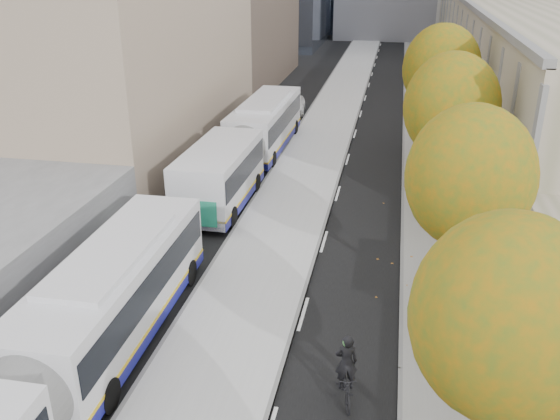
% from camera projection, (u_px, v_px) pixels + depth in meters
% --- Properties ---
extents(bus_platform, '(4.25, 150.00, 0.15)m').
position_uv_depth(bus_platform, '(323.00, 135.00, 42.45)').
color(bus_platform, silver).
rests_on(bus_platform, ground).
extents(sidewalk, '(4.75, 150.00, 0.08)m').
position_uv_depth(sidewalk, '(437.00, 142.00, 41.05)').
color(sidewalk, gray).
rests_on(sidewalk, ground).
extents(building_tan, '(18.00, 92.00, 8.00)m').
position_uv_depth(building_tan, '(537.00, 36.00, 63.63)').
color(building_tan, gray).
rests_on(building_tan, ground).
extents(bus_shelter, '(1.90, 4.40, 2.53)m').
position_uv_depth(bus_shelter, '(534.00, 297.00, 18.25)').
color(bus_shelter, '#383A3F').
rests_on(bus_shelter, sidewalk).
extents(tree_b, '(4.00, 4.00, 6.97)m').
position_uv_depth(tree_b, '(507.00, 319.00, 12.12)').
color(tree_b, black).
rests_on(tree_b, sidewalk).
extents(tree_c, '(4.20, 4.20, 7.28)m').
position_uv_depth(tree_c, '(470.00, 177.00, 19.25)').
color(tree_c, black).
rests_on(tree_c, sidewalk).
extents(tree_d, '(4.40, 4.40, 7.60)m').
position_uv_depth(tree_d, '(451.00, 107.00, 27.28)').
color(tree_d, black).
rests_on(tree_d, sidewalk).
extents(tree_e, '(4.60, 4.60, 7.92)m').
position_uv_depth(tree_e, '(441.00, 69.00, 35.31)').
color(tree_e, black).
rests_on(tree_e, sidewalk).
extents(bus_near, '(2.92, 18.40, 3.06)m').
position_uv_depth(bus_near, '(50.00, 371.00, 15.82)').
color(bus_near, silver).
rests_on(bus_near, ground).
extents(bus_far, '(3.09, 19.13, 3.18)m').
position_uv_depth(bus_far, '(249.00, 142.00, 35.04)').
color(bus_far, silver).
rests_on(bus_far, ground).
extents(cyclist, '(0.90, 1.82, 2.24)m').
position_uv_depth(cyclist, '(346.00, 377.00, 16.87)').
color(cyclist, black).
rests_on(cyclist, ground).
extents(distant_car, '(2.07, 4.23, 1.39)m').
position_uv_depth(distant_car, '(295.00, 104.00, 48.51)').
color(distant_car, white).
rests_on(distant_car, ground).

